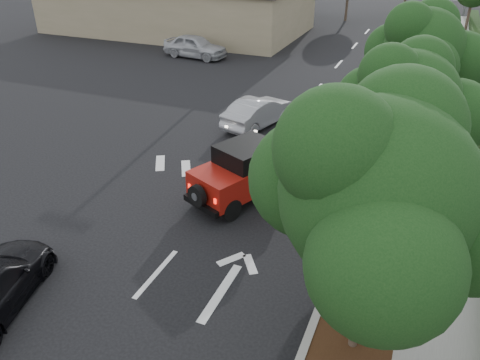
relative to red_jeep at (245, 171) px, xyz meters
The scene contains 16 objects.
ground 5.07m from the red_jeep, 98.33° to the right, with size 120.00×120.00×0.00m, color black.
curb 8.14m from the red_jeep, 61.31° to the left, with size 0.20×70.00×0.15m, color #9E9B93.
planting_strip 8.66m from the red_jeep, 55.46° to the left, with size 1.80×70.00×0.12m, color black.
sidewalk 9.86m from the red_jeep, 46.28° to the left, with size 2.00×70.00×0.12m, color gray.
commercial_building 30.17m from the red_jeep, 123.68° to the left, with size 22.00×12.00×4.00m, color #847A5B.
transmission_tower 43.43m from the red_jeep, 83.01° to the left, with size 7.00×4.00×28.00m, color slate, non-canonical shape.
street_tree_near 7.36m from the red_jeep, 47.93° to the right, with size 3.80×3.80×5.92m, color black, non-canonical shape.
street_tree_mid 5.24m from the red_jeep, 18.06° to the left, with size 3.20×3.20×5.32m, color black, non-canonical shape.
street_tree_far 9.51m from the red_jeep, 58.90° to the left, with size 3.40×3.40×5.62m, color black, non-canonical shape.
light_pole_a 22.32m from the red_jeep, 108.89° to the left, with size 2.00×0.22×9.00m, color slate, non-canonical shape.
light_pole_b 34.11m from the red_jeep, 103.95° to the left, with size 2.00×0.22×9.00m, color slate, non-canonical shape.
red_jeep is the anchor object (origin of this frame).
silver_suv_ahead 4.07m from the red_jeep, 72.18° to the left, with size 2.71×5.88×1.63m, color #A9AAB0.
silver_sedan_oncoming 6.78m from the red_jeep, 106.79° to the left, with size 1.46×4.18×1.38m, color #95969C.
parked_suv 20.07m from the red_jeep, 122.58° to the left, with size 1.90×4.73×1.61m, color #ABADB3.
speed_hump_sign 5.91m from the red_jeep, 45.93° to the right, with size 1.16×0.10×2.47m.
Camera 1 is at (6.14, -8.55, 8.70)m, focal length 35.00 mm.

